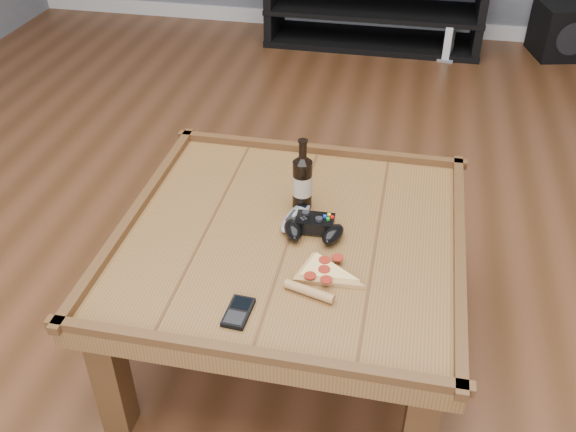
% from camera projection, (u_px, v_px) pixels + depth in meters
% --- Properties ---
extents(ground, '(6.00, 6.00, 0.00)m').
position_uv_depth(ground, '(290.00, 340.00, 2.15)').
color(ground, '#4A2A15').
rests_on(ground, ground).
extents(baseboard, '(5.00, 0.02, 0.10)m').
position_uv_depth(baseboard, '(375.00, 24.00, 4.49)').
color(baseboard, silver).
rests_on(baseboard, ground).
extents(coffee_table, '(1.03, 1.03, 0.48)m').
position_uv_depth(coffee_table, '(291.00, 249.00, 1.92)').
color(coffee_table, brown).
rests_on(coffee_table, ground).
extents(media_console, '(1.40, 0.45, 0.50)m').
position_uv_depth(media_console, '(374.00, 7.00, 4.19)').
color(media_console, black).
rests_on(media_console, ground).
extents(beer_bottle, '(0.06, 0.06, 0.23)m').
position_uv_depth(beer_bottle, '(302.00, 181.00, 1.95)').
color(beer_bottle, black).
rests_on(beer_bottle, coffee_table).
extents(game_controller, '(0.20, 0.13, 0.05)m').
position_uv_depth(game_controller, '(314.00, 228.00, 1.87)').
color(game_controller, black).
rests_on(game_controller, coffee_table).
extents(pizza_slice, '(0.21, 0.28, 0.03)m').
position_uv_depth(pizza_slice, '(322.00, 275.00, 1.73)').
color(pizza_slice, tan).
rests_on(pizza_slice, coffee_table).
extents(smartphone, '(0.07, 0.11, 0.01)m').
position_uv_depth(smartphone, '(238.00, 312.00, 1.62)').
color(smartphone, black).
rests_on(smartphone, coffee_table).
extents(remote_control, '(0.10, 0.18, 0.03)m').
position_uv_depth(remote_control, '(296.00, 216.00, 1.94)').
color(remote_control, gray).
rests_on(remote_control, coffee_table).
extents(subwoofer, '(0.40, 0.40, 0.33)m').
position_uv_depth(subwoofer, '(563.00, 30.00, 4.08)').
color(subwoofer, black).
rests_on(subwoofer, ground).
extents(game_console, '(0.13, 0.19, 0.22)m').
position_uv_depth(game_console, '(449.00, 43.00, 4.07)').
color(game_console, gray).
rests_on(game_console, ground).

